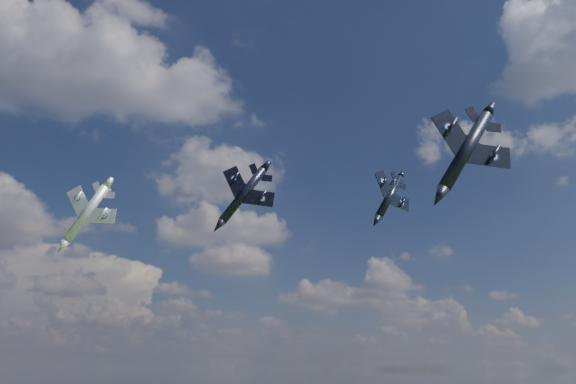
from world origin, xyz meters
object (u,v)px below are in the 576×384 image
object	(u,v)px
jet_lead_navy	(243,195)
jet_high_navy	(389,197)
jet_left_silver	(86,213)
jet_right_navy	(466,151)

from	to	relation	value
jet_lead_navy	jet_high_navy	bearing A→B (deg)	41.79
jet_high_navy	jet_left_silver	world-z (taller)	jet_high_navy
jet_left_silver	jet_lead_navy	bearing A→B (deg)	-13.01
jet_lead_navy	jet_right_navy	xyz separation A→B (m)	(20.72, -23.18, -0.16)
jet_high_navy	jet_left_silver	size ratio (longest dim) A/B	1.00
jet_high_navy	jet_left_silver	xyz separation A→B (m)	(-50.08, 3.17, -5.81)
jet_lead_navy	jet_right_navy	bearing A→B (deg)	-29.45
jet_right_navy	jet_lead_navy	bearing A→B (deg)	139.58
jet_right_navy	jet_left_silver	size ratio (longest dim) A/B	1.07
jet_right_navy	jet_high_navy	size ratio (longest dim) A/B	1.07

